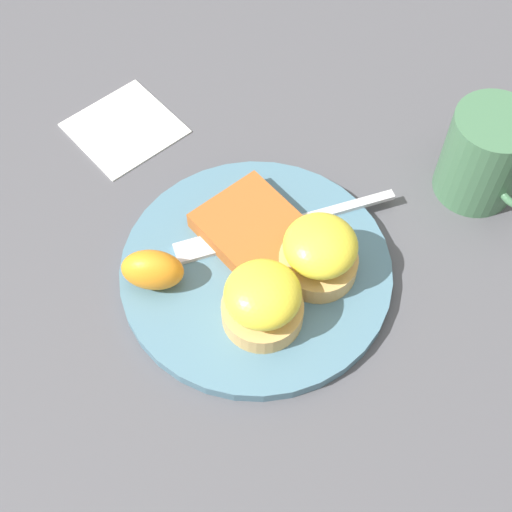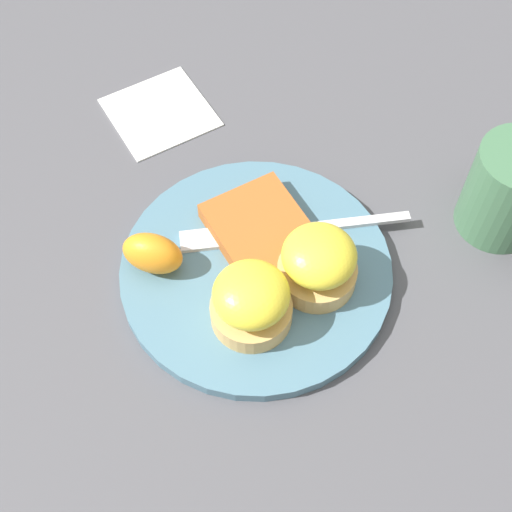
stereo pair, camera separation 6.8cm
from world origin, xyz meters
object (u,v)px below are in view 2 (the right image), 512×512
object	(u,v)px
sandwich_benedict_right	(318,263)
orange_wedge	(153,253)
sandwich_benedict_left	(251,301)
fork	(280,231)
hashbrown_patty	(262,232)
cup	(508,188)

from	to	relation	value
sandwich_benedict_right	orange_wedge	bearing A→B (deg)	-110.50
sandwich_benedict_left	fork	distance (m)	0.11
sandwich_benedict_left	hashbrown_patty	size ratio (longest dim) A/B	0.69
sandwich_benedict_right	fork	xyz separation A→B (m)	(-0.06, -0.02, -0.03)
orange_wedge	sandwich_benedict_left	bearing A→B (deg)	44.30
sandwich_benedict_right	hashbrown_patty	distance (m)	0.07
sandwich_benedict_right	cup	distance (m)	0.21
cup	sandwich_benedict_left	bearing A→B (deg)	-78.73
sandwich_benedict_left	fork	world-z (taller)	sandwich_benedict_left
orange_wedge	cup	world-z (taller)	cup
sandwich_benedict_left	sandwich_benedict_right	world-z (taller)	same
fork	cup	distance (m)	0.23
sandwich_benedict_right	hashbrown_patty	bearing A→B (deg)	-148.02
sandwich_benedict_left	orange_wedge	world-z (taller)	sandwich_benedict_left
orange_wedge	fork	bearing A→B (deg)	93.05
cup	orange_wedge	bearing A→B (deg)	-93.90
orange_wedge	cup	distance (m)	0.36
sandwich_benedict_right	fork	bearing A→B (deg)	-163.21
sandwich_benedict_right	cup	world-z (taller)	cup
sandwich_benedict_right	orange_wedge	world-z (taller)	sandwich_benedict_right
hashbrown_patty	cup	size ratio (longest dim) A/B	0.94
sandwich_benedict_left	orange_wedge	bearing A→B (deg)	-135.70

